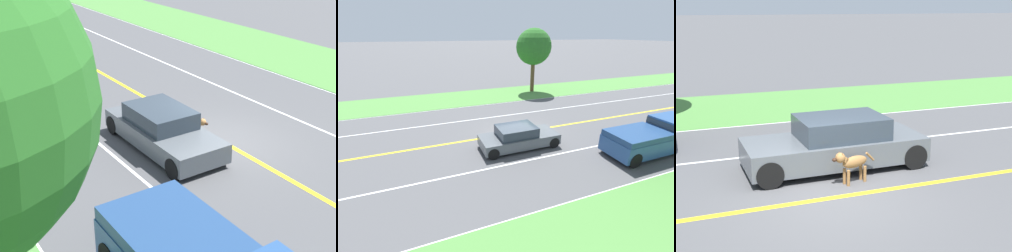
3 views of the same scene
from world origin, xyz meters
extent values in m
plane|color=#4C4C4F|center=(0.00, 0.00, 0.00)|extent=(400.00, 400.00, 0.00)
cube|color=yellow|center=(0.00, 0.00, 0.00)|extent=(0.18, 160.00, 0.01)
cube|color=white|center=(7.00, 0.00, 0.00)|extent=(0.14, 160.00, 0.01)
cube|color=white|center=(3.50, 0.00, 0.00)|extent=(0.10, 160.00, 0.01)
cube|color=white|center=(-3.50, 0.00, 0.00)|extent=(0.10, 160.00, 0.01)
cube|color=#51565B|center=(1.88, -0.74, 0.48)|extent=(1.85, 4.55, 0.61)
cube|color=#2D3842|center=(1.88, -0.92, 1.05)|extent=(1.59, 2.19, 0.54)
cylinder|color=black|center=(2.71, 1.12, 0.32)|extent=(0.22, 0.64, 0.64)
cylinder|color=black|center=(2.71, -2.60, 0.32)|extent=(0.22, 0.64, 0.64)
cylinder|color=black|center=(1.04, 1.12, 0.32)|extent=(0.22, 0.64, 0.64)
cylinder|color=black|center=(1.04, -2.60, 0.32)|extent=(0.22, 0.64, 0.64)
ellipsoid|color=olive|center=(0.66, -0.81, 0.52)|extent=(0.40, 0.73, 0.28)
cylinder|color=olive|center=(0.67, -0.56, 0.19)|extent=(0.08, 0.08, 0.38)
cylinder|color=olive|center=(0.80, -1.03, 0.19)|extent=(0.08, 0.08, 0.38)
cylinder|color=olive|center=(0.52, -0.60, 0.19)|extent=(0.08, 0.08, 0.38)
cylinder|color=olive|center=(0.65, -1.07, 0.19)|extent=(0.08, 0.08, 0.38)
cylinder|color=olive|center=(0.59, -0.53, 0.63)|extent=(0.19, 0.22, 0.18)
sphere|color=olive|center=(0.55, -0.41, 0.70)|extent=(0.29, 0.29, 0.24)
ellipsoid|color=#331E14|center=(0.51, -0.26, 0.68)|extent=(0.13, 0.13, 0.09)
cone|color=brown|center=(0.62, -0.41, 0.78)|extent=(0.09, 0.09, 0.11)
cone|color=brown|center=(0.49, -0.44, 0.78)|extent=(0.09, 0.09, 0.11)
cylinder|color=olive|center=(0.78, -1.25, 0.56)|extent=(0.12, 0.26, 0.26)
cube|color=navy|center=(5.08, 4.70, 1.27)|extent=(1.97, 3.06, 0.31)
cylinder|color=black|center=(4.16, 3.70, 0.40)|extent=(0.22, 0.80, 0.80)
camera|label=1|loc=(9.22, 10.69, 6.74)|focal=50.00mm
camera|label=2|loc=(12.67, -5.74, 6.24)|focal=24.00mm
camera|label=3|loc=(-8.86, 3.12, 4.05)|focal=50.00mm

